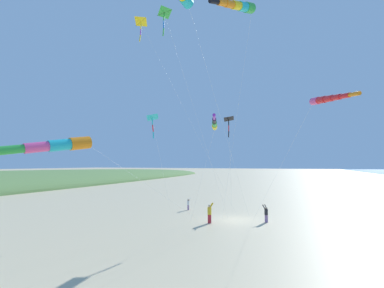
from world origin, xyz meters
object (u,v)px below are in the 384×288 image
kite_windsock_rainbow_low_near (214,124)px  kite_windsock_blue_topmost (238,6)px  kite_delta_striped_overhead (228,119)px  person_adult_flyer (210,212)px  person_child_green_jacket (188,203)px  kite_delta_long_streamer_left (141,23)px  kite_windsock_checkered_midright (53,146)px  person_child_grey_jacket (266,213)px  kite_delta_magenta_far_left (152,118)px  kite_windsock_black_fish_shape (327,99)px  kite_delta_small_distant (164,13)px

kite_windsock_rainbow_low_near → kite_windsock_blue_topmost: bearing=10.6°
kite_delta_striped_overhead → kite_windsock_blue_topmost: (2.48, -6.30, 7.11)m
person_adult_flyer → person_child_green_jacket: bearing=129.7°
kite_delta_long_streamer_left → kite_windsock_checkered_midright: size_ratio=1.20×
kite_delta_striped_overhead → kite_windsock_checkered_midright: 15.22m
person_child_grey_jacket → kite_delta_striped_overhead: kite_delta_striped_overhead is taller
kite_windsock_rainbow_low_near → person_adult_flyer: bearing=112.8°
person_child_green_jacket → kite_delta_striped_overhead: size_ratio=0.14×
person_adult_flyer → kite_delta_magenta_far_left: bearing=-171.1°
person_child_grey_jacket → kite_delta_magenta_far_left: (-10.51, -3.29, 9.19)m
kite_delta_striped_overhead → kite_windsock_checkered_midright: size_ratio=0.63×
kite_delta_magenta_far_left → kite_windsock_black_fish_shape: 15.78m
kite_windsock_rainbow_low_near → kite_delta_small_distant: bearing=-172.4°
kite_delta_small_distant → kite_delta_magenta_far_left: size_ratio=1.67×
person_child_green_jacket → kite_delta_small_distant: bearing=-75.3°
kite_windsock_black_fish_shape → kite_delta_long_streamer_left: 17.87m
person_child_grey_jacket → kite_delta_long_streamer_left: 21.47m
person_child_grey_jacket → kite_delta_long_streamer_left: kite_delta_long_streamer_left is taller
kite_windsock_black_fish_shape → kite_windsock_rainbow_low_near: bearing=-174.5°
kite_delta_striped_overhead → kite_windsock_blue_topmost: bearing=-68.5°
kite_windsock_checkered_midright → kite_windsock_rainbow_low_near: bearing=34.9°
kite_delta_magenta_far_left → kite_windsock_rainbow_low_near: kite_delta_magenta_far_left is taller
kite_delta_magenta_far_left → kite_windsock_blue_topmost: size_ratio=0.59×
kite_delta_magenta_far_left → person_adult_flyer: bearing=8.9°
kite_delta_long_streamer_left → kite_windsock_checkered_midright: 14.79m
kite_delta_magenta_far_left → kite_delta_long_streamer_left: 9.03m
person_adult_flyer → kite_windsock_rainbow_low_near: 9.39m
kite_windsock_blue_topmost → person_child_grey_jacket: bearing=84.8°
kite_windsock_black_fish_shape → kite_windsock_checkered_midright: kite_windsock_black_fish_shape is taller
person_adult_flyer → kite_windsock_rainbow_low_near: kite_windsock_rainbow_low_near is taller
person_child_grey_jacket → kite_windsock_blue_topmost: 17.68m
person_child_green_jacket → person_child_grey_jacket: (9.33, -3.11, 0.12)m
person_child_grey_jacket → kite_windsock_rainbow_low_near: (-2.44, -7.90, 7.38)m
person_adult_flyer → kite_delta_striped_overhead: bearing=35.4°
kite_windsock_black_fish_shape → kite_delta_long_streamer_left: kite_delta_long_streamer_left is taller
kite_delta_striped_overhead → kite_delta_long_streamer_left: size_ratio=0.52×
kite_delta_small_distant → kite_windsock_black_fish_shape: bearing=6.2°
kite_windsock_blue_topmost → kite_delta_magenta_far_left: bearing=156.5°
kite_windsock_black_fish_shape → person_child_green_jacket: bearing=143.8°
kite_windsock_checkered_midright → kite_delta_magenta_far_left: bearing=87.0°
person_child_grey_jacket → kite_delta_magenta_far_left: 14.34m
kite_windsock_black_fish_shape → kite_windsock_rainbow_low_near: size_ratio=1.17×
person_adult_flyer → person_child_grey_jacket: 5.32m
kite_delta_magenta_far_left → kite_windsock_rainbow_low_near: (8.06, -4.60, -1.80)m
kite_windsock_black_fish_shape → kite_delta_magenta_far_left: bearing=165.6°
kite_delta_small_distant → kite_delta_long_streamer_left: kite_delta_long_streamer_left is taller
kite_windsock_blue_topmost → kite_windsock_checkered_midright: bearing=-148.6°
person_adult_flyer → kite_delta_long_streamer_left: bearing=-150.5°
person_child_grey_jacket → kite_delta_long_streamer_left: (-10.43, -5.61, 17.91)m
person_child_green_jacket → kite_delta_striped_overhead: 11.74m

